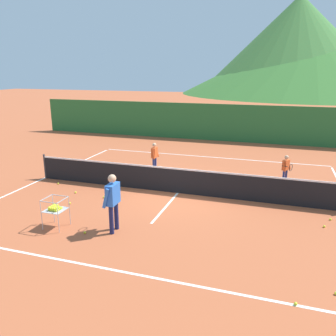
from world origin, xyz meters
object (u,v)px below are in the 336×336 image
tennis_ball_1 (76,192)px  tennis_ball_3 (70,203)px  tennis_ball_5 (296,304)px  instructor (113,198)px  tennis_ball_4 (58,184)px  tennis_ball_9 (336,293)px  tennis_ball_7 (104,197)px  student_0 (155,154)px  tennis_ball_0 (85,233)px  ball_cart (55,208)px  student_1 (286,167)px  tennis_ball_10 (324,226)px  tennis_ball_8 (330,219)px  tennis_net (178,180)px

tennis_ball_1 → tennis_ball_3: size_ratio=1.00×
tennis_ball_5 → tennis_ball_3: bearing=156.3°
instructor → tennis_ball_4: size_ratio=25.04×
tennis_ball_9 → tennis_ball_7: bearing=154.3°
student_0 → tennis_ball_1: size_ratio=19.36×
tennis_ball_0 → tennis_ball_4: same height
ball_cart → tennis_ball_3: 1.89m
student_1 → tennis_ball_3: size_ratio=17.47×
tennis_ball_1 → tennis_ball_10: 8.58m
student_0 → tennis_ball_3: size_ratio=19.36×
tennis_ball_9 → ball_cart: bearing=173.0°
student_0 → tennis_ball_8: (7.00, -3.32, -0.76)m
student_0 → tennis_ball_9: (6.66, -7.26, -0.76)m
ball_cart → tennis_ball_10: ball_cart is taller
tennis_ball_3 → tennis_ball_10: 8.19m
tennis_ball_0 → tennis_ball_3: size_ratio=1.00×
student_0 → tennis_ball_3: student_0 is taller
instructor → ball_cart: (-1.73, -0.30, -0.43)m
tennis_ball_3 → tennis_ball_4: 2.37m
tennis_ball_1 → student_0: bearing=63.7°
tennis_ball_1 → tennis_ball_7: bearing=-5.4°
tennis_ball_1 → tennis_ball_3: 1.08m
student_1 → tennis_ball_9: bearing=-82.0°
tennis_ball_0 → tennis_ball_9: bearing=-7.1°
tennis_ball_1 → tennis_ball_8: size_ratio=1.00×
tennis_ball_9 → tennis_ball_0: bearing=172.9°
tennis_ball_4 → tennis_ball_9: bearing=-23.7°
tennis_ball_7 → tennis_ball_4: bearing=162.2°
instructor → tennis_ball_3: 2.93m
tennis_ball_3 → tennis_ball_9: 8.46m
student_1 → tennis_ball_5: 7.85m
tennis_ball_4 → tennis_ball_7: 2.63m
tennis_ball_10 → tennis_ball_4: bearing=174.5°
student_1 → student_0: bearing=179.5°
tennis_ball_4 → tennis_ball_5: 10.16m
tennis_net → tennis_ball_7: size_ratio=174.24×
ball_cart → tennis_ball_1: (-1.08, 2.68, -0.56)m
tennis_ball_0 → tennis_ball_9: 6.42m
instructor → tennis_ball_1: instructor is taller
tennis_ball_3 → tennis_ball_8: 8.50m
tennis_net → tennis_ball_3: tennis_net is taller
student_0 → tennis_ball_0: bearing=-87.5°
instructor → student_1: size_ratio=1.43×
tennis_ball_0 → tennis_ball_10: bearing=21.4°
tennis_net → tennis_ball_3: 3.95m
instructor → tennis_ball_4: instructor is taller
tennis_ball_3 → tennis_ball_9: same height
student_0 → tennis_ball_0: 6.52m
instructor → tennis_ball_3: (-2.39, 1.38, -0.99)m
tennis_ball_1 → tennis_ball_8: bearing=2.3°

